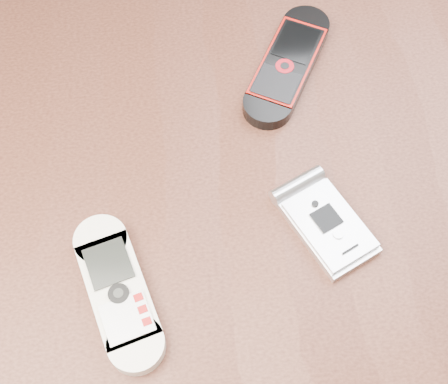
{
  "coord_description": "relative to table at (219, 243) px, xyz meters",
  "views": [
    {
      "loc": [
        -0.02,
        -0.28,
        1.27
      ],
      "look_at": [
        0.01,
        0.0,
        0.76
      ],
      "focal_mm": 50.0,
      "sensor_mm": 36.0,
      "label": 1
    }
  ],
  "objects": [
    {
      "name": "nokia_black_red",
      "position": [
        0.09,
        0.15,
        0.11
      ],
      "size": [
        0.13,
        0.17,
        0.02
      ],
      "primitive_type": "cube",
      "rotation": [
        0.0,
        0.0,
        -0.5
      ],
      "color": "black",
      "rests_on": "table"
    },
    {
      "name": "ground",
      "position": [
        0.0,
        0.0,
        -0.64
      ],
      "size": [
        4.0,
        4.0,
        0.0
      ],
      "primitive_type": "plane",
      "color": "#472B19",
      "rests_on": "ground"
    },
    {
      "name": "table",
      "position": [
        0.0,
        0.0,
        0.0
      ],
      "size": [
        1.2,
        0.8,
        0.75
      ],
      "color": "black",
      "rests_on": "ground"
    },
    {
      "name": "motorola_razr",
      "position": [
        0.1,
        -0.04,
        0.11
      ],
      "size": [
        0.1,
        0.12,
        0.02
      ],
      "primitive_type": "cube",
      "rotation": [
        0.0,
        0.0,
        0.45
      ],
      "color": "silver",
      "rests_on": "table"
    },
    {
      "name": "nokia_white",
      "position": [
        -0.1,
        -0.09,
        0.11
      ],
      "size": [
        0.09,
        0.16,
        0.02
      ],
      "primitive_type": "cube",
      "rotation": [
        0.0,
        0.0,
        0.28
      ],
      "color": "white",
      "rests_on": "table"
    }
  ]
}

